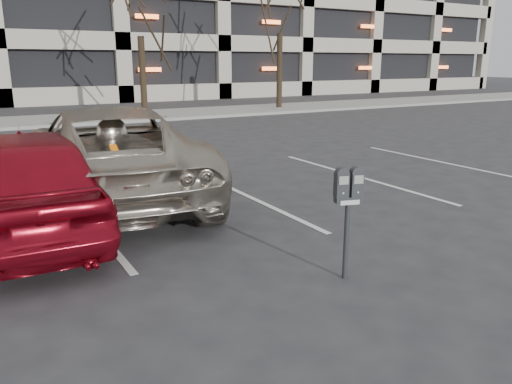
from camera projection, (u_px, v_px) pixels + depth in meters
name	position (u px, v px, depth m)	size (l,w,h in m)	color
ground	(231.00, 245.00, 6.62)	(140.00, 140.00, 0.00)	#28282B
sidewalk	(48.00, 121.00, 20.00)	(80.00, 4.00, 0.12)	gray
stall_lines	(86.00, 216.00, 7.86)	(16.90, 5.20, 0.00)	silver
parking_meter	(348.00, 196.00, 5.38)	(0.34, 0.21, 1.25)	black
suv_silver	(110.00, 153.00, 8.68)	(3.51, 6.21, 1.64)	#ACA293
car_red	(26.00, 180.00, 6.90)	(1.82, 4.53, 1.54)	maroon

